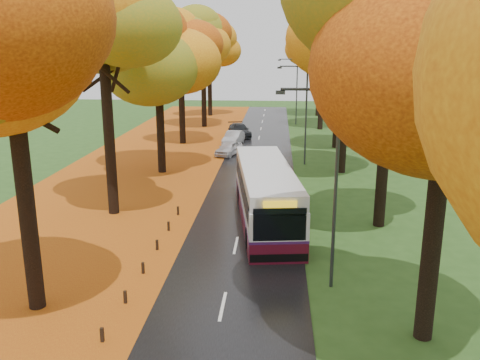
# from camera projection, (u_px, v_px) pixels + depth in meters

# --- Properties ---
(road) EXTENTS (6.50, 90.00, 0.04)m
(road) POSITION_uv_depth(u_px,v_px,m) (250.00, 178.00, 37.27)
(road) COLOR black
(road) RESTS_ON ground
(centre_line) EXTENTS (0.12, 90.00, 0.01)m
(centre_line) POSITION_uv_depth(u_px,v_px,m) (250.00, 178.00, 37.26)
(centre_line) COLOR silver
(centre_line) RESTS_ON road
(leaf_verge) EXTENTS (12.00, 90.00, 0.02)m
(leaf_verge) POSITION_uv_depth(u_px,v_px,m) (130.00, 176.00, 37.91)
(leaf_verge) COLOR maroon
(leaf_verge) RESTS_ON ground
(leaf_drift) EXTENTS (0.90, 90.00, 0.01)m
(leaf_drift) POSITION_uv_depth(u_px,v_px,m) (209.00, 177.00, 37.48)
(leaf_drift) COLOR #BA6E13
(leaf_drift) RESTS_ON road
(trees_left) EXTENTS (9.20, 74.00, 13.88)m
(trees_left) POSITION_uv_depth(u_px,v_px,m) (155.00, 45.00, 37.33)
(trees_left) COLOR black
(trees_left) RESTS_ON ground
(trees_right) EXTENTS (9.30, 74.20, 13.96)m
(trees_right) POSITION_uv_depth(u_px,v_px,m) (353.00, 42.00, 36.13)
(trees_right) COLOR black
(trees_right) RESTS_ON ground
(bollard_row) EXTENTS (0.11, 23.51, 0.52)m
(bollard_row) POSITION_uv_depth(u_px,v_px,m) (115.00, 315.00, 17.90)
(bollard_row) COLOR black
(bollard_row) RESTS_ON ground
(streetlamp_near) EXTENTS (2.45, 0.18, 8.00)m
(streetlamp_near) POSITION_uv_depth(u_px,v_px,m) (330.00, 174.00, 19.40)
(streetlamp_near) COLOR #333538
(streetlamp_near) RESTS_ON ground
(streetlamp_mid) EXTENTS (2.45, 0.18, 8.00)m
(streetlamp_mid) POSITION_uv_depth(u_px,v_px,m) (303.00, 107.00, 40.60)
(streetlamp_mid) COLOR #333538
(streetlamp_mid) RESTS_ON ground
(streetlamp_far) EXTENTS (2.45, 0.18, 8.00)m
(streetlamp_far) POSITION_uv_depth(u_px,v_px,m) (295.00, 86.00, 61.81)
(streetlamp_far) COLOR #333538
(streetlamp_far) RESTS_ON ground
(bus) EXTENTS (4.16, 11.98, 3.09)m
(bus) POSITION_uv_depth(u_px,v_px,m) (266.00, 193.00, 27.78)
(bus) COLOR #4D0C1C
(bus) RESTS_ON road
(car_white) EXTENTS (2.54, 3.88, 1.23)m
(car_white) POSITION_uv_depth(u_px,v_px,m) (229.00, 148.00, 45.04)
(car_white) COLOR silver
(car_white) RESTS_ON road
(car_silver) EXTENTS (2.03, 4.22, 1.33)m
(car_silver) POSITION_uv_depth(u_px,v_px,m) (234.00, 138.00, 49.70)
(car_silver) COLOR #9DA0A5
(car_silver) RESTS_ON road
(car_dark) EXTENTS (3.11, 4.99, 1.35)m
(car_dark) POSITION_uv_depth(u_px,v_px,m) (239.00, 130.00, 54.21)
(car_dark) COLOR black
(car_dark) RESTS_ON road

